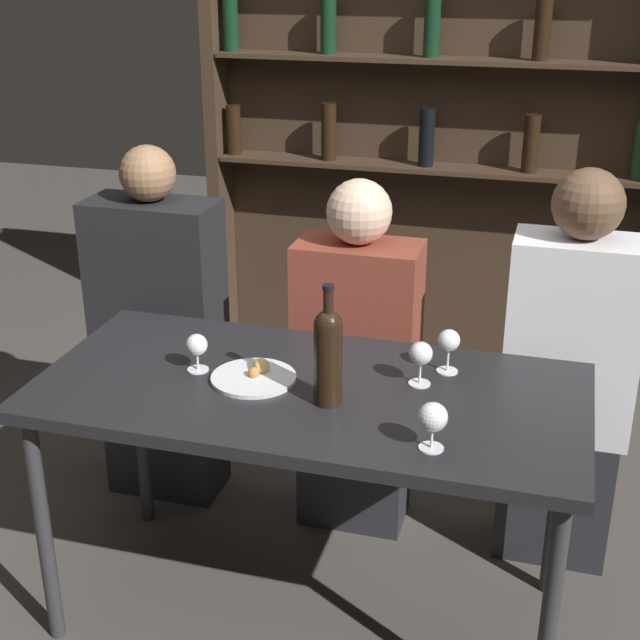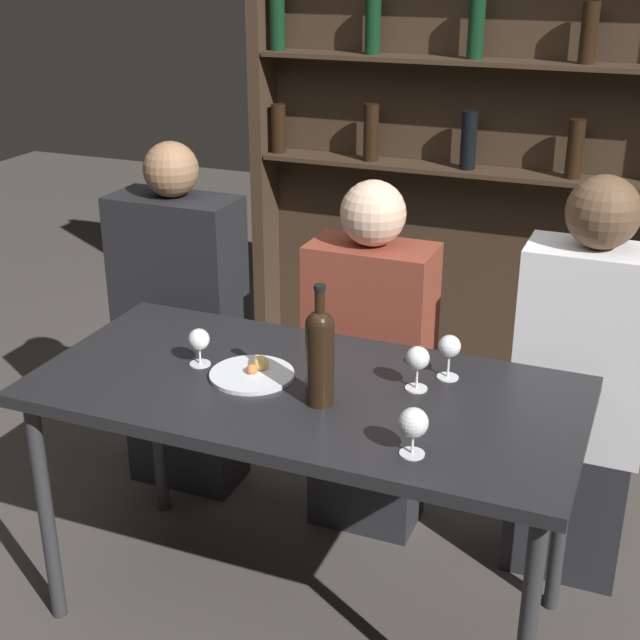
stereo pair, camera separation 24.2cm
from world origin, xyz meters
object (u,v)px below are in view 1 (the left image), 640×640
Objects in this scene: seated_person_center at (356,370)px; wine_glass_0 at (197,346)px; wine_glass_1 at (449,342)px; food_plate_0 at (255,376)px; seated_person_right at (567,384)px; wine_glass_2 at (421,355)px; wine_glass_3 at (433,418)px; seated_person_left at (160,339)px; wine_bottle at (328,352)px.

wine_glass_0 is at bearing -123.39° from seated_person_center.
wine_glass_1 is 0.54× the size of food_plate_0.
seated_person_center reaches higher than wine_glass_1.
seated_person_center is at bearing -180.00° from seated_person_right.
wine_glass_2 is (-0.06, -0.10, -0.00)m from wine_glass_1.
wine_glass_0 reaches higher than food_plate_0.
wine_glass_1 reaches higher than wine_glass_2.
seated_person_left is (-1.06, 0.75, -0.25)m from wine_glass_3.
seated_person_left is (-0.98, 0.42, -0.25)m from wine_glass_2.
wine_glass_3 is at bearing -35.06° from seated_person_left.
seated_person_right is at bearing 0.00° from seated_person_center.
food_plate_0 is at bearing 156.23° from wine_glass_3.
seated_person_right is (0.67, 0.00, 0.04)m from seated_person_center.
seated_person_left is (-0.54, 0.51, -0.18)m from food_plate_0.
wine_glass_0 is at bearing 177.29° from food_plate_0.
seated_person_center is at bearing 96.29° from wine_bottle.
seated_person_right reaches higher than wine_glass_1.
seated_person_right is (0.39, 0.42, -0.24)m from wine_glass_2.
wine_glass_0 is 0.08× the size of seated_person_right.
wine_glass_1 is 0.10× the size of seated_person_center.
wine_glass_3 is at bearing -64.22° from seated_person_center.
wine_glass_3 is (0.08, -0.32, -0.01)m from wine_glass_2.
wine_bottle is 0.25× the size of seated_person_right.
seated_person_center is (-0.36, 0.75, -0.27)m from wine_glass_3.
wine_bottle is 0.38m from wine_glass_1.
seated_person_right reaches higher than seated_person_center.
wine_glass_3 is (0.30, -0.16, -0.06)m from wine_bottle.
wine_glass_3 is at bearing -75.27° from wine_glass_2.
wine_glass_2 is 0.45m from food_plate_0.
wine_glass_3 is at bearing -86.69° from wine_glass_1.
seated_person_center is (-0.06, 0.59, -0.33)m from wine_bottle.
wine_glass_3 is 0.87m from seated_person_center.
wine_glass_3 is 0.58m from food_plate_0.
wine_glass_2 is at bearing -56.91° from seated_person_center.
seated_person_right reaches higher than food_plate_0.
seated_person_center is (-0.34, 0.33, -0.28)m from wine_glass_1.
wine_glass_1 is at bearing 57.95° from wine_glass_2.
wine_glass_3 is 1.32m from seated_person_left.
food_plate_0 is (-0.52, 0.23, -0.07)m from wine_glass_3.
wine_glass_3 is 0.84m from seated_person_right.
seated_person_center reaches higher than wine_glass_0.
wine_glass_0 is at bearing 168.27° from wine_bottle.
seated_person_center is at bearing 135.91° from wine_glass_1.
seated_person_left is at bearing 162.60° from wine_glass_1.
wine_glass_2 is at bearing 7.92° from wine_glass_0.
seated_person_left is (-1.04, 0.33, -0.26)m from wine_glass_1.
seated_person_left is 0.70m from seated_person_center.
seated_person_center is (0.33, 0.51, -0.26)m from wine_glass_0.
wine_glass_0 is 0.09× the size of seated_person_center.
wine_glass_1 is 0.10× the size of seated_person_right.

